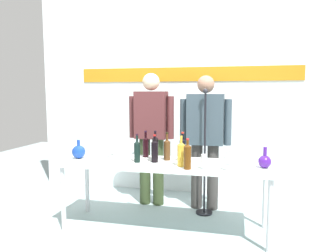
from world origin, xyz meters
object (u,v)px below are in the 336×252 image
Objects in this scene: decanter_blue_right at (265,161)px; wine_bottle_4 at (146,146)px; decanter_blue_left at (79,152)px; presenter_left at (151,130)px; wine_glass_left_2 at (122,151)px; wine_bottle_3 at (155,150)px; wine_glass_left_0 at (111,148)px; presenter_right at (205,133)px; microphone_stand at (205,173)px; display_table at (165,168)px; wine_bottle_5 at (155,147)px; wine_bottle_7 at (183,149)px; wine_bottle_1 at (137,151)px; wine_glass_left_1 at (94,153)px; wine_glass_right_0 at (230,154)px; wine_glass_right_1 at (204,159)px; wine_glass_left_3 at (114,147)px; wine_glass_right_3 at (227,160)px; wine_glass_right_2 at (233,154)px; wine_bottle_6 at (187,156)px; wine_bottle_2 at (167,149)px; wine_bottle_0 at (181,153)px.

wine_bottle_4 is at bearing 169.28° from decanter_blue_right.
decanter_blue_left is 0.99m from presenter_left.
decanter_blue_left reaches higher than wine_glass_left_2.
wine_glass_left_0 is (-0.55, 0.12, -0.02)m from wine_bottle_3.
presenter_right is 0.49m from microphone_stand.
wine_bottle_5 is at bearing 148.51° from display_table.
wine_bottle_7 is at bearing -16.64° from wine_bottle_4.
wine_glass_left_2 is (-0.37, -0.00, -0.02)m from wine_bottle_3.
wine_bottle_4 is (-0.17, 0.23, 0.00)m from wine_bottle_3.
wine_bottle_1 reaches higher than wine_glass_left_1.
wine_bottle_5 is (0.16, 0.15, 0.01)m from wine_bottle_1.
wine_glass_right_0 is (0.95, 0.19, -0.03)m from wine_bottle_1.
wine_bottle_3 is at bearing 179.59° from decanter_blue_right.
wine_glass_left_0 is (-1.00, -0.61, -0.13)m from presenter_right.
wine_glass_right_1 is at bearing -11.72° from wine_glass_left_2.
wine_glass_left_0 is 1.32m from wine_glass_right_0.
wine_glass_left_3 is at bearing 158.28° from wine_glass_right_1.
wine_bottle_1 is 0.22m from wine_bottle_5.
wine_bottle_3 reaches higher than wine_glass_right_3.
wine_glass_right_2 reaches higher than wine_glass_left_3.
wine_bottle_7 is (-0.10, 0.32, 0.00)m from wine_bottle_6.
decanter_blue_right is at bearing -1.88° from display_table.
wine_bottle_6 is 2.00× the size of wine_glass_left_3.
wine_bottle_2 is (-0.35, -0.60, -0.11)m from presenter_right.
decanter_blue_right is 0.69× the size of wine_bottle_4.
wine_glass_left_3 is 1.02× the size of wine_glass_right_1.
wine_glass_right_3 is at bearing -24.50° from wine_bottle_4.
wine_glass_right_0 is 0.60m from microphone_stand.
wine_bottle_4 is 0.59m from wine_glass_left_1.
wine_bottle_6 is 1.01m from wine_glass_left_1.
microphone_stand is at bearing 48.91° from wine_bottle_2.
wine_glass_left_2 is at bearing 170.44° from wine_bottle_0.
wine_bottle_2 is 0.16m from wine_bottle_3.
wine_glass_left_0 is at bearing 171.35° from display_table.
wine_glass_right_1 is (-0.23, -0.34, 0.00)m from wine_glass_right_0.
wine_bottle_2 is 2.15× the size of wine_glass_left_0.
wine_bottle_3 is 0.44m from wine_bottle_6.
wine_bottle_1 is at bearing -85.16° from presenter_left.
wine_bottle_6 is 0.20× the size of microphone_stand.
wine_glass_right_0 is at bearing -52.81° from microphone_stand.
presenter_right reaches higher than wine_bottle_6.
wine_glass_left_0 is 0.12m from wine_glass_left_3.
wine_bottle_3 reaches higher than wine_glass_left_0.
wine_glass_right_0 is (1.33, -0.10, -0.01)m from wine_glass_left_3.
decanter_blue_left reaches higher than display_table.
wine_glass_left_2 is (-0.67, 0.11, -0.02)m from wine_bottle_0.
wine_bottle_6 is 2.14× the size of wine_glass_right_3.
wine_bottle_2 is at bearing -120.12° from presenter_right.
wine_glass_right_2 reaches higher than wine_glass_right_3.
display_table is 0.27m from wine_bottle_7.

